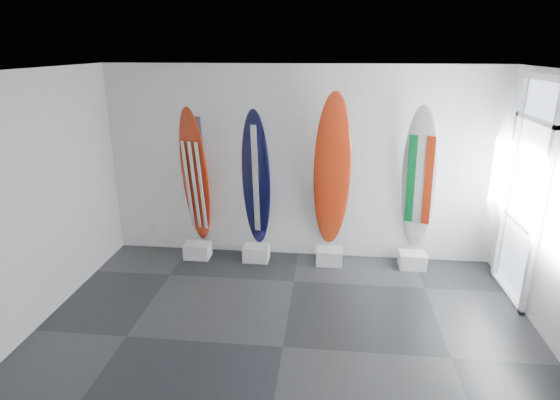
# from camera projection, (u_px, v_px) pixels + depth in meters

# --- Properties ---
(floor) EXTENTS (6.00, 6.00, 0.00)m
(floor) POSITION_uv_depth(u_px,v_px,m) (283.00, 347.00, 5.21)
(floor) COLOR black
(floor) RESTS_ON ground
(ceiling) EXTENTS (6.00, 6.00, 0.00)m
(ceiling) POSITION_uv_depth(u_px,v_px,m) (283.00, 73.00, 4.26)
(ceiling) COLOR white
(ceiling) RESTS_ON wall_back
(wall_back) EXTENTS (6.00, 0.00, 6.00)m
(wall_back) POSITION_uv_depth(u_px,v_px,m) (299.00, 165.00, 7.09)
(wall_back) COLOR white
(wall_back) RESTS_ON ground
(wall_front) EXTENTS (6.00, 0.00, 6.00)m
(wall_front) POSITION_uv_depth(u_px,v_px,m) (235.00, 400.00, 2.38)
(wall_front) COLOR white
(wall_front) RESTS_ON ground
(wall_left) EXTENTS (0.00, 5.00, 5.00)m
(wall_left) POSITION_uv_depth(u_px,v_px,m) (11.00, 213.00, 5.04)
(wall_left) COLOR white
(wall_left) RESTS_ON ground
(display_block_usa) EXTENTS (0.40, 0.30, 0.24)m
(display_block_usa) POSITION_uv_depth(u_px,v_px,m) (198.00, 250.00, 7.39)
(display_block_usa) COLOR white
(display_block_usa) RESTS_ON floor
(surfboard_usa) EXTENTS (0.57, 0.46, 2.18)m
(surfboard_usa) POSITION_uv_depth(u_px,v_px,m) (195.00, 176.00, 7.10)
(surfboard_usa) COLOR maroon
(surfboard_usa) RESTS_ON display_block_usa
(display_block_navy) EXTENTS (0.40, 0.30, 0.24)m
(display_block_navy) POSITION_uv_depth(u_px,v_px,m) (256.00, 253.00, 7.30)
(display_block_navy) COLOR white
(display_block_navy) RESTS_ON floor
(surfboard_navy) EXTENTS (0.52, 0.35, 2.15)m
(surfboard_navy) POSITION_uv_depth(u_px,v_px,m) (256.00, 179.00, 7.01)
(surfboard_navy) COLOR black
(surfboard_navy) RESTS_ON display_block_navy
(display_block_swiss) EXTENTS (0.40, 0.30, 0.24)m
(display_block_swiss) POSITION_uv_depth(u_px,v_px,m) (329.00, 256.00, 7.18)
(display_block_swiss) COLOR white
(display_block_swiss) RESTS_ON floor
(surfboard_swiss) EXTENTS (0.57, 0.44, 2.43)m
(surfboard_swiss) POSITION_uv_depth(u_px,v_px,m) (332.00, 172.00, 6.85)
(surfboard_swiss) COLOR maroon
(surfboard_swiss) RESTS_ON display_block_swiss
(display_block_italy) EXTENTS (0.40, 0.30, 0.24)m
(display_block_italy) POSITION_uv_depth(u_px,v_px,m) (412.00, 260.00, 7.05)
(display_block_italy) COLOR white
(display_block_italy) RESTS_ON floor
(surfboard_italy) EXTENTS (0.62, 0.56, 2.26)m
(surfboard_italy) POSITION_uv_depth(u_px,v_px,m) (419.00, 181.00, 6.75)
(surfboard_italy) COLOR silver
(surfboard_italy) RESTS_ON display_block_italy
(wall_outlet) EXTENTS (0.09, 0.02, 0.13)m
(wall_outlet) POSITION_uv_depth(u_px,v_px,m) (152.00, 228.00, 7.69)
(wall_outlet) COLOR silver
(wall_outlet) RESTS_ON wall_back
(glass_door) EXTENTS (0.12, 1.16, 2.85)m
(glass_door) POSITION_uv_depth(u_px,v_px,m) (525.00, 194.00, 5.92)
(glass_door) COLOR white
(glass_door) RESTS_ON floor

